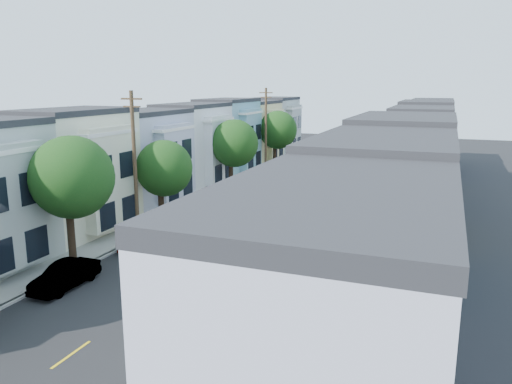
{
  "coord_description": "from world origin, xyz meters",
  "views": [
    {
      "loc": [
        13.34,
        -26.17,
        10.54
      ],
      "look_at": [
        -0.5,
        9.78,
        2.2
      ],
      "focal_mm": 35.0,
      "sensor_mm": 36.0,
      "label": 1
    }
  ],
  "objects": [
    {
      "name": "parked_right_c",
      "position": [
        4.9,
        19.04,
        0.63
      ],
      "size": [
        2.48,
        4.67,
        1.25
      ],
      "primitive_type": "imported",
      "rotation": [
        0.0,
        0.0,
        0.09
      ],
      "color": "black",
      "rests_on": "ground"
    },
    {
      "name": "townhouse_row_left",
      "position": [
        -11.15,
        15.0,
        0.0
      ],
      "size": [
        5.0,
        70.0,
        8.5
      ],
      "primitive_type": "cube",
      "color": "beige",
      "rests_on": "ground"
    },
    {
      "name": "parked_right_b",
      "position": [
        4.9,
        -3.17,
        0.72
      ],
      "size": [
        2.41,
        4.97,
        1.45
      ],
      "primitive_type": "imported",
      "rotation": [
        0.0,
        0.0,
        -0.08
      ],
      "color": "silver",
      "rests_on": "ground"
    },
    {
      "name": "townhouse_row_right",
      "position": [
        11.15,
        15.0,
        0.0
      ],
      "size": [
        5.0,
        70.0,
        8.5
      ],
      "primitive_type": "cube",
      "color": "beige",
      "rests_on": "ground"
    },
    {
      "name": "parked_left_c",
      "position": [
        -4.9,
        0.37,
        0.67
      ],
      "size": [
        1.58,
        4.12,
        1.34
      ],
      "primitive_type": "imported",
      "rotation": [
        0.0,
        0.0,
        -0.0
      ],
      "color": "silver",
      "rests_on": "ground"
    },
    {
      "name": "centerline",
      "position": [
        0.0,
        15.0,
        0.0
      ],
      "size": [
        0.12,
        70.0,
        0.01
      ],
      "primitive_type": "cube",
      "color": "gold",
      "rests_on": "ground"
    },
    {
      "name": "utility_pole_near",
      "position": [
        -6.3,
        2.0,
        5.15
      ],
      "size": [
        1.6,
        0.26,
        10.0
      ],
      "color": "#42301E",
      "rests_on": "ground"
    },
    {
      "name": "parked_right_d",
      "position": [
        4.9,
        27.9,
        0.69
      ],
      "size": [
        2.32,
        4.97,
        1.38
      ],
      "primitive_type": "imported",
      "rotation": [
        0.0,
        0.0,
        0.01
      ],
      "color": "black",
      "rests_on": "ground"
    },
    {
      "name": "tree_c",
      "position": [
        -6.3,
        5.57,
        4.4
      ],
      "size": [
        4.23,
        4.23,
        6.53
      ],
      "color": "black",
      "rests_on": "ground"
    },
    {
      "name": "road_slab",
      "position": [
        0.0,
        15.0,
        0.01
      ],
      "size": [
        12.0,
        70.0,
        0.02
      ],
      "primitive_type": "cube",
      "color": "black",
      "rests_on": "ground"
    },
    {
      "name": "fedex_truck",
      "position": [
        2.21,
        12.11,
        1.65
      ],
      "size": [
        2.37,
        6.15,
        2.95
      ],
      "rotation": [
        0.0,
        0.0,
        -0.1
      ],
      "color": "white",
      "rests_on": "ground"
    },
    {
      "name": "utility_pole_far",
      "position": [
        -6.3,
        28.0,
        5.15
      ],
      "size": [
        1.6,
        0.26,
        10.0
      ],
      "color": "#42301E",
      "rests_on": "ground"
    },
    {
      "name": "motorcycle",
      "position": [
        5.4,
        -12.16,
        0.39
      ],
      "size": [
        0.25,
        1.84,
        0.73
      ],
      "rotation": [
        0.0,
        0.0,
        0.05
      ],
      "color": "black",
      "rests_on": "ground"
    },
    {
      "name": "tree_far_r",
      "position": [
        6.89,
        30.32,
        3.76
      ],
      "size": [
        3.1,
        3.1,
        5.36
      ],
      "color": "black",
      "rests_on": "ground"
    },
    {
      "name": "curb_left",
      "position": [
        -6.05,
        15.0,
        0.07
      ],
      "size": [
        0.3,
        70.0,
        0.15
      ],
      "primitive_type": "cube",
      "color": "gray",
      "rests_on": "ground"
    },
    {
      "name": "tree_e",
      "position": [
        -6.3,
        32.08,
        5.04
      ],
      "size": [
        4.7,
        4.7,
        7.41
      ],
      "color": "black",
      "rests_on": "ground"
    },
    {
      "name": "sidewalk_left",
      "position": [
        -7.35,
        15.0,
        0.07
      ],
      "size": [
        2.6,
        70.0,
        0.15
      ],
      "primitive_type": "cube",
      "color": "gray",
      "rests_on": "ground"
    },
    {
      "name": "tree_d",
      "position": [
        -6.3,
        18.69,
        4.84
      ],
      "size": [
        4.7,
        4.7,
        7.21
      ],
      "color": "black",
      "rests_on": "ground"
    },
    {
      "name": "curb_right",
      "position": [
        6.05,
        15.0,
        0.07
      ],
      "size": [
        0.3,
        70.0,
        0.15
      ],
      "primitive_type": "cube",
      "color": "gray",
      "rests_on": "ground"
    },
    {
      "name": "parked_right_a",
      "position": [
        4.9,
        -6.26,
        0.72
      ],
      "size": [
        2.41,
        4.95,
        1.44
      ],
      "primitive_type": "imported",
      "rotation": [
        0.0,
        0.0,
        -0.08
      ],
      "color": "#2F3536",
      "rests_on": "ground"
    },
    {
      "name": "tree_b",
      "position": [
        -6.3,
        -4.19,
        5.41
      ],
      "size": [
        4.7,
        4.7,
        7.78
      ],
      "color": "black",
      "rests_on": "ground"
    },
    {
      "name": "parked_left_b",
      "position": [
        -4.9,
        -6.75,
        0.68
      ],
      "size": [
        1.46,
        4.09,
        1.36
      ],
      "primitive_type": "imported",
      "rotation": [
        0.0,
        0.0,
        0.01
      ],
      "color": "black",
      "rests_on": "ground"
    },
    {
      "name": "parked_left_d",
      "position": [
        -4.9,
        11.22,
        0.72
      ],
      "size": [
        1.54,
        4.31,
        1.44
      ],
      "primitive_type": "imported",
      "rotation": [
        0.0,
        0.0,
        -0.0
      ],
      "color": "black",
      "rests_on": "ground"
    },
    {
      "name": "lead_sedan",
      "position": [
        1.98,
        23.19,
        0.61
      ],
      "size": [
        2.06,
        3.96,
        1.22
      ],
      "primitive_type": "imported",
      "rotation": [
        0.0,
        0.0,
        -0.17
      ],
      "color": "black",
      "rests_on": "ground"
    },
    {
      "name": "sidewalk_right",
      "position": [
        7.35,
        15.0,
        0.07
      ],
      "size": [
        2.6,
        70.0,
        0.15
      ],
      "primitive_type": "cube",
      "color": "gray",
      "rests_on": "ground"
    },
    {
      "name": "ground",
      "position": [
        0.0,
        0.0,
        0.0
      ],
      "size": [
        160.0,
        160.0,
        0.0
      ],
      "primitive_type": "plane",
      "color": "black",
      "rests_on": "ground"
    }
  ]
}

